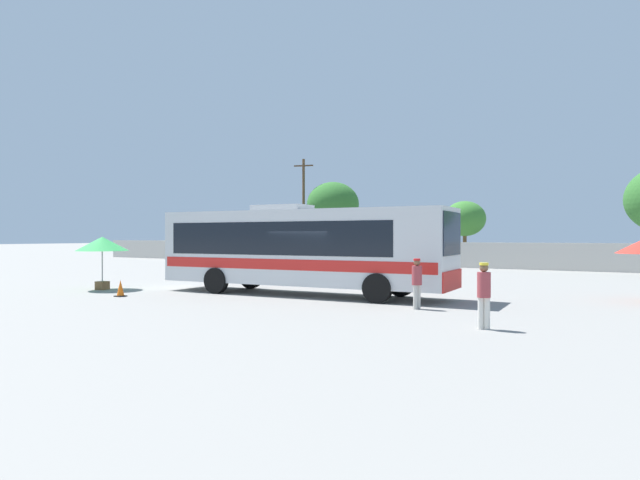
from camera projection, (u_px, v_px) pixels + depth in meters
ground_plane at (411, 279)px, 29.89m from camera, size 300.00×300.00×0.00m
perimeter_wall at (474, 255)px, 40.18m from camera, size 80.00×0.30×1.87m
coach_bus_silver_red at (299, 247)px, 21.85m from camera, size 12.14×3.34×3.57m
attendant_by_bus_door at (417, 280)px, 17.47m from camera, size 0.40×0.40×1.61m
passenger_waiting_on_apron at (484, 291)px, 13.69m from camera, size 0.40×0.40×1.66m
vendor_umbrella_near_gate_green at (102, 245)px, 23.83m from camera, size 2.21×2.21×2.29m
parked_car_leftmost_black at (309, 256)px, 43.44m from camera, size 4.65×2.24×1.47m
parked_car_second_black at (381, 257)px, 40.83m from camera, size 4.11×2.07×1.42m
utility_pole_near at (304, 208)px, 49.76m from camera, size 1.77×0.60×9.30m
roadside_tree_left at (333, 204)px, 49.48m from camera, size 4.69×4.69×7.19m
roadside_tree_midleft at (465, 219)px, 46.45m from camera, size 3.49×3.49×5.29m
traffic_cone_on_apron at (120, 289)px, 21.11m from camera, size 0.36×0.36×0.64m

